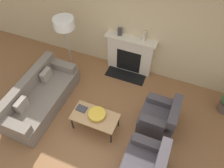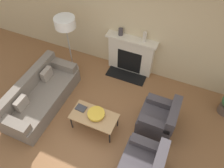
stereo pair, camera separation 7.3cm
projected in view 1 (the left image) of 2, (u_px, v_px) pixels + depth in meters
ground_plane at (96, 139)px, 4.74m from camera, size 18.00×18.00×0.00m
wall_back at (137, 22)px, 5.11m from camera, size 18.00×0.06×2.90m
fireplace at (130, 55)px, 5.74m from camera, size 1.31×0.59×1.08m
couch at (40, 97)px, 5.13m from camera, size 0.86×2.09×0.76m
armchair_near at (146, 163)px, 4.08m from camera, size 0.75×0.77×0.81m
armchair_far at (160, 118)px, 4.72m from camera, size 0.75×0.77×0.81m
coffee_table at (95, 117)px, 4.63m from camera, size 0.99×0.52×0.43m
bowl at (97, 114)px, 4.58m from camera, size 0.37×0.37×0.08m
book at (82, 109)px, 4.72m from camera, size 0.23×0.18×0.02m
floor_lamp at (64, 26)px, 5.07m from camera, size 0.50×0.50×1.61m
mantel_vase_left at (120, 32)px, 5.33m from camera, size 0.11×0.11×0.18m
mantel_vase_center_left at (144, 36)px, 5.16m from camera, size 0.09×0.09×0.25m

